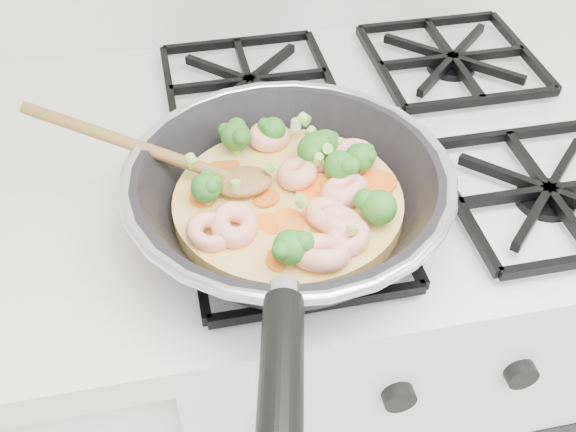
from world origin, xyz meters
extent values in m
cube|color=white|center=(0.00, 1.70, 0.45)|extent=(0.60, 0.60, 0.90)
cube|color=black|center=(0.00, 1.70, 0.91)|extent=(0.56, 0.56, 0.02)
torus|color=silver|center=(-0.16, 1.56, 0.99)|extent=(0.35, 0.35, 0.01)
cylinder|color=black|center=(-0.21, 1.31, 0.99)|extent=(0.07, 0.18, 0.04)
cylinder|color=#EDC467|center=(-0.16, 1.56, 0.95)|extent=(0.25, 0.25, 0.02)
ellipsoid|color=olive|center=(-0.20, 1.58, 0.97)|extent=(0.08, 0.07, 0.02)
cylinder|color=olive|center=(-0.32, 1.64, 0.99)|extent=(0.22, 0.12, 0.06)
torus|color=#FFB996|center=(-0.22, 1.52, 0.97)|extent=(0.07, 0.07, 0.03)
torus|color=#FFB996|center=(-0.07, 1.60, 0.97)|extent=(0.08, 0.08, 0.04)
torus|color=#FFB996|center=(-0.10, 1.61, 0.97)|extent=(0.08, 0.08, 0.02)
torus|color=#FFB996|center=(-0.10, 1.54, 0.97)|extent=(0.08, 0.08, 0.04)
torus|color=#FFB996|center=(-0.12, 1.51, 0.97)|extent=(0.08, 0.07, 0.03)
torus|color=#FFB996|center=(-0.11, 1.48, 0.97)|extent=(0.07, 0.07, 0.02)
torus|color=#FFB996|center=(-0.14, 1.46, 0.97)|extent=(0.08, 0.08, 0.04)
torus|color=#FFB996|center=(-0.14, 1.58, 0.97)|extent=(0.07, 0.07, 0.03)
torus|color=#FFB996|center=(-0.24, 1.51, 0.97)|extent=(0.07, 0.07, 0.03)
torus|color=#FFB996|center=(-0.12, 1.50, 0.97)|extent=(0.07, 0.07, 0.03)
torus|color=#FFB996|center=(-0.16, 1.65, 0.97)|extent=(0.06, 0.06, 0.03)
ellipsoid|color=#39812A|center=(-0.07, 1.50, 0.98)|extent=(0.05, 0.05, 0.04)
ellipsoid|color=#39812A|center=(-0.07, 1.58, 0.98)|extent=(0.04, 0.04, 0.03)
ellipsoid|color=#39812A|center=(-0.24, 1.57, 0.98)|extent=(0.04, 0.04, 0.03)
ellipsoid|color=#39812A|center=(-0.12, 1.60, 0.98)|extent=(0.05, 0.05, 0.04)
ellipsoid|color=#39812A|center=(-0.20, 1.65, 0.98)|extent=(0.04, 0.04, 0.03)
ellipsoid|color=#39812A|center=(-0.10, 1.62, 0.98)|extent=(0.04, 0.04, 0.03)
ellipsoid|color=#39812A|center=(-0.15, 1.65, 0.98)|extent=(0.04, 0.04, 0.03)
ellipsoid|color=#39812A|center=(-0.10, 1.57, 0.98)|extent=(0.05, 0.05, 0.03)
ellipsoid|color=#39812A|center=(-0.17, 1.46, 0.98)|extent=(0.04, 0.04, 0.03)
cylinder|color=orange|center=(-0.05, 1.56, 0.96)|extent=(0.04, 0.04, 0.01)
cylinder|color=orange|center=(-0.12, 1.56, 0.96)|extent=(0.04, 0.04, 0.01)
cylinder|color=orange|center=(-0.10, 1.56, 0.96)|extent=(0.04, 0.04, 0.01)
cylinder|color=orange|center=(-0.24, 1.57, 0.96)|extent=(0.04, 0.04, 0.01)
cylinder|color=orange|center=(-0.19, 1.52, 0.96)|extent=(0.03, 0.03, 0.01)
cylinder|color=orange|center=(-0.13, 1.52, 0.96)|extent=(0.03, 0.03, 0.01)
cylinder|color=orange|center=(-0.13, 1.56, 0.96)|extent=(0.04, 0.04, 0.01)
cylinder|color=orange|center=(-0.18, 1.56, 0.96)|extent=(0.03, 0.03, 0.01)
cylinder|color=orange|center=(-0.06, 1.56, 0.96)|extent=(0.04, 0.04, 0.01)
cylinder|color=orange|center=(-0.18, 1.47, 0.96)|extent=(0.04, 0.04, 0.01)
cylinder|color=orange|center=(-0.11, 1.50, 0.96)|extent=(0.04, 0.04, 0.01)
cylinder|color=orange|center=(-0.13, 1.51, 0.96)|extent=(0.03, 0.03, 0.01)
cylinder|color=orange|center=(-0.16, 1.52, 0.96)|extent=(0.05, 0.05, 0.01)
cylinder|color=orange|center=(-0.10, 1.55, 0.96)|extent=(0.05, 0.05, 0.02)
cylinder|color=orange|center=(-0.21, 1.62, 0.96)|extent=(0.04, 0.04, 0.00)
cylinder|color=#8ECD52|center=(-0.15, 1.52, 0.98)|extent=(0.01, 0.01, 0.01)
cylinder|color=#8ECD52|center=(-0.24, 1.57, 0.98)|extent=(0.01, 0.01, 0.01)
cylinder|color=#8ECD52|center=(-0.09, 1.53, 0.98)|extent=(0.01, 0.01, 0.01)
cylinder|color=#8ECD52|center=(-0.21, 1.56, 0.98)|extent=(0.01, 0.01, 0.01)
cylinder|color=#8ECD52|center=(-0.12, 1.65, 0.99)|extent=(0.01, 0.01, 0.01)
cylinder|color=#8ECD52|center=(-0.20, 1.64, 0.98)|extent=(0.01, 0.01, 0.01)
cylinder|color=#8ECD52|center=(-0.17, 1.58, 0.98)|extent=(0.01, 0.01, 0.01)
cylinder|color=#8ECD52|center=(-0.11, 1.47, 0.98)|extent=(0.01, 0.01, 0.01)
cylinder|color=#8ECD52|center=(-0.09, 1.61, 0.98)|extent=(0.01, 0.01, 0.01)
cylinder|color=#8ECD52|center=(-0.10, 1.61, 0.98)|extent=(0.01, 0.01, 0.01)
cylinder|color=#8ECD52|center=(-0.25, 1.61, 0.98)|extent=(0.01, 0.01, 0.01)
cylinder|color=#8ECD52|center=(-0.10, 1.62, 0.99)|extent=(0.01, 0.01, 0.01)
cylinder|color=#BAD596|center=(-0.13, 1.65, 0.98)|extent=(0.01, 0.01, 0.01)
cylinder|color=#8ECD52|center=(-0.08, 1.50, 0.98)|extent=(0.01, 0.01, 0.01)
cylinder|color=#8ECD52|center=(-0.12, 1.63, 0.99)|extent=(0.01, 0.01, 0.01)
cylinder|color=#BAD596|center=(-0.10, 1.62, 0.99)|extent=(0.01, 0.01, 0.01)
cylinder|color=#8ECD52|center=(-0.11, 1.59, 0.99)|extent=(0.01, 0.01, 0.01)
cylinder|color=#8ECD52|center=(-0.12, 1.58, 0.99)|extent=(0.01, 0.01, 0.01)
camera|label=1|loc=(-0.27, 1.00, 1.46)|focal=44.75mm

